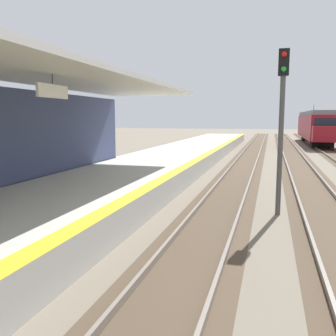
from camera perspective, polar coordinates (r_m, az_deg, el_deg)
name	(u,v)px	position (r m, az deg, el deg)	size (l,w,h in m)	color
station_platform	(92,194)	(13.26, -11.68, -3.94)	(5.00, 80.00, 0.91)	#B7B5AD
track_pair_nearest_platform	(230,190)	(15.90, 9.55, -3.42)	(2.34, 120.00, 0.16)	#4C3D2D
track_pair_middle	(315,195)	(15.93, 21.83, -3.86)	(2.34, 120.00, 0.16)	#4C3D2D
approaching_train	(316,126)	(47.45, 22.03, 6.10)	(2.93, 19.60, 4.76)	maroon
rail_signal_post	(282,115)	(12.13, 17.20, 7.84)	(0.32, 0.34, 5.20)	#4C4C4C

